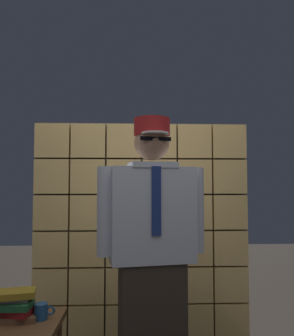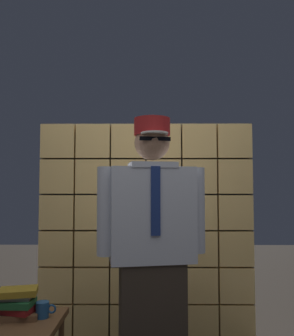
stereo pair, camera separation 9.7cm
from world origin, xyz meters
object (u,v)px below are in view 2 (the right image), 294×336
standing_person (152,250)px  side_table (15,333)px  coffee_mug (43,310)px  book_stack (18,304)px

standing_person → side_table: 0.95m
side_table → coffee_mug: (0.14, 0.07, 0.11)m
book_stack → coffee_mug: 0.16m
standing_person → book_stack: (-0.82, -0.02, -0.32)m
side_table → book_stack: size_ratio=2.02×
side_table → book_stack: bearing=97.6°
coffee_mug → book_stack: bearing=-175.3°
standing_person → coffee_mug: bearing=171.0°
side_table → coffee_mug: coffee_mug is taller
standing_person → book_stack: size_ratio=6.72×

